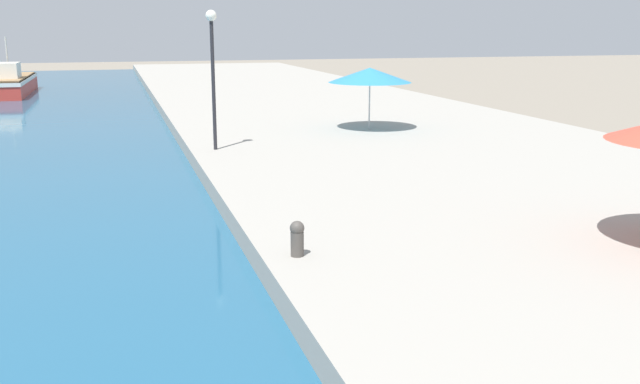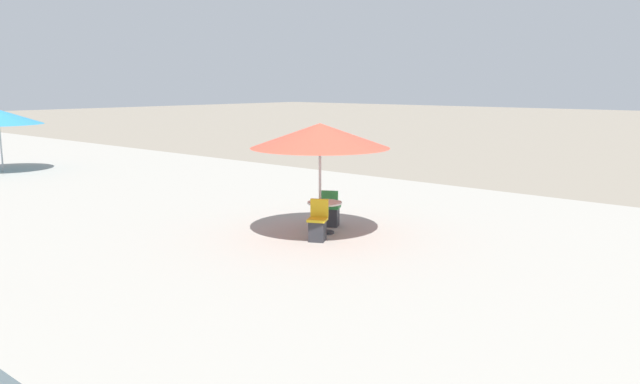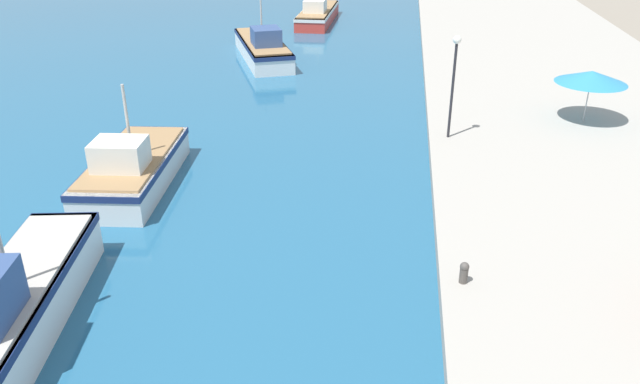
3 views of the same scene
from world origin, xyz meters
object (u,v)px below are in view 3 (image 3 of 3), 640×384
Objects in this scene: cafe_umbrella_white at (592,77)px; mooring_bollard at (464,272)px; fishing_boat_near at (13,306)px; fishing_boat_far at (263,47)px; fishing_boat_distant at (318,14)px; fishing_boat_mid at (133,167)px; lamppost at (454,70)px.

cafe_umbrella_white is 5.06× the size of mooring_bollard.
fishing_boat_near is 30.21m from fishing_boat_far.
fishing_boat_distant is 30.86m from cafe_umbrella_white.
fishing_boat_near is 1.18× the size of fishing_boat_mid.
lamppost reaches higher than fishing_boat_mid.
fishing_boat_distant is 15.79× the size of mooring_bollard.
fishing_boat_distant is 3.12× the size of cafe_umbrella_white.
fishing_boat_far is at bearing 147.05° from cafe_umbrella_white.
fishing_boat_near is 9.29m from fishing_boat_mid.
cafe_umbrella_white is at bearing 65.39° from mooring_bollard.
fishing_boat_mid is at bearing -155.00° from lamppost.
cafe_umbrella_white is at bearing 34.96° from fishing_boat_near.
fishing_boat_far is 15.27× the size of mooring_bollard.
mooring_bollard is at bearing -88.42° from fishing_boat_far.
mooring_bollard is at bearing 6.12° from fishing_boat_near.
cafe_umbrella_white is (18.46, 18.24, 1.69)m from fishing_boat_near.
fishing_boat_near reaches higher than cafe_umbrella_white.
fishing_boat_far is at bearing 128.02° from lamppost.
mooring_bollard is 0.14× the size of lamppost.
lamppost is (11.82, 15.09, 2.63)m from fishing_boat_near.
fishing_boat_near is 13.07× the size of mooring_bollard.
lamppost is at bearing -70.83° from fishing_boat_distant.
fishing_boat_distant reaches higher than cafe_umbrella_white.
fishing_boat_near reaches higher than fishing_boat_far.
fishing_boat_distant reaches higher than mooring_bollard.
fishing_boat_mid is 1.59× the size of lamppost.
fishing_boat_far reaches higher than mooring_bollard.
lamppost reaches higher than fishing_boat_near.
lamppost is at bearing -73.75° from fishing_boat_far.
fishing_boat_mid is 2.20× the size of cafe_umbrella_white.
fishing_boat_near is 26.01m from cafe_umbrella_white.
cafe_umbrella_white is 16.54m from mooring_bollard.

